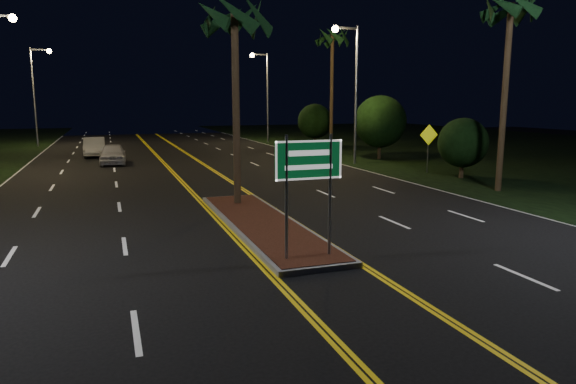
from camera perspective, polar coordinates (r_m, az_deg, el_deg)
name	(u,v)px	position (r m, az deg, el deg)	size (l,w,h in m)	color
ground	(357,301)	(11.21, 7.63, -11.86)	(120.00, 120.00, 0.00)	black
grass_right	(538,151)	(48.99, 26.06, 4.13)	(40.00, 110.00, 0.01)	black
median_island	(262,224)	(17.41, -2.85, -3.53)	(2.25, 10.25, 0.17)	gray
highway_sign	(309,172)	(13.07, 2.32, 2.28)	(1.80, 0.08, 3.20)	gray
streetlight_left_far	(37,85)	(53.58, -26.07, 10.62)	(1.91, 0.44, 9.00)	gray
streetlight_right_mid	(351,79)	(34.86, 7.04, 12.40)	(1.91, 0.44, 9.00)	gray
streetlight_right_far	(264,87)	(53.52, -2.69, 11.60)	(1.91, 0.44, 9.00)	gray
palm_median	(234,18)	(20.55, -5.97, 18.68)	(2.40, 2.40, 8.30)	#382819
palm_right_near	(511,9)	(26.18, 23.53, 18.12)	(2.40, 2.40, 9.30)	#382819
palm_right_far	(332,39)	(43.29, 4.96, 16.59)	(2.40, 2.40, 10.30)	#382819
shrub_near	(463,143)	(29.66, 18.87, 5.20)	(2.70, 2.70, 3.30)	#382819
shrub_mid	(380,122)	(38.21, 10.20, 7.71)	(3.78, 3.78, 4.62)	#382819
shrub_far	(315,121)	(48.94, 3.00, 7.86)	(3.24, 3.24, 3.96)	#382819
car_near	(113,152)	(36.61, -18.91, 4.22)	(2.08, 4.84, 1.61)	silver
car_far	(94,145)	(42.32, -20.72, 4.88)	(2.18, 5.09, 1.70)	#B9BDC4
warning_sign	(429,141)	(31.34, 15.35, 5.48)	(1.19, 0.07, 2.84)	gray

